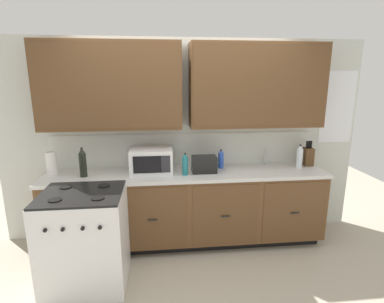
{
  "coord_description": "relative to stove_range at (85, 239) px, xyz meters",
  "views": [
    {
      "loc": [
        -0.3,
        -3.04,
        1.97
      ],
      "look_at": [
        0.06,
        0.27,
        1.16
      ],
      "focal_mm": 28.27,
      "sensor_mm": 36.0,
      "label": 1
    }
  ],
  "objects": [
    {
      "name": "ground_plane",
      "position": [
        1.04,
        0.33,
        -0.47
      ],
      "size": [
        8.04,
        8.04,
        0.0
      ],
      "primitive_type": "plane",
      "color": "#B2A893"
    },
    {
      "name": "wall_unit",
      "position": [
        1.04,
        0.83,
        1.18
      ],
      "size": [
        4.42,
        0.4,
        2.43
      ],
      "color": "silver",
      "rests_on": "ground_plane"
    },
    {
      "name": "counter_run",
      "position": [
        1.04,
        0.63,
        -0.0
      ],
      "size": [
        3.25,
        0.64,
        0.91
      ],
      "color": "black",
      "rests_on": "ground_plane"
    },
    {
      "name": "stove_range",
      "position": [
        0.0,
        0.0,
        0.0
      ],
      "size": [
        0.76,
        0.68,
        0.95
      ],
      "color": "white",
      "rests_on": "ground_plane"
    },
    {
      "name": "microwave",
      "position": [
        0.63,
        0.68,
        0.58
      ],
      "size": [
        0.48,
        0.37,
        0.28
      ],
      "color": "white",
      "rests_on": "counter_run"
    },
    {
      "name": "toaster",
      "position": [
        1.24,
        0.6,
        0.53
      ],
      "size": [
        0.28,
        0.18,
        0.19
      ],
      "color": "black",
      "rests_on": "counter_run"
    },
    {
      "name": "knife_block",
      "position": [
        2.56,
        0.75,
        0.55
      ],
      "size": [
        0.11,
        0.14,
        0.31
      ],
      "color": "#52361E",
      "rests_on": "counter_run"
    },
    {
      "name": "sink_faucet",
      "position": [
        2.04,
        0.84,
        0.54
      ],
      "size": [
        0.02,
        0.02,
        0.2
      ],
      "primitive_type": "cylinder",
      "color": "#B2B5BA",
      "rests_on": "counter_run"
    },
    {
      "name": "paper_towel_roll",
      "position": [
        -0.48,
        0.69,
        0.57
      ],
      "size": [
        0.12,
        0.12,
        0.26
      ],
      "primitive_type": "cylinder",
      "color": "white",
      "rests_on": "counter_run"
    },
    {
      "name": "bottle_clear",
      "position": [
        2.41,
        0.66,
        0.58
      ],
      "size": [
        0.07,
        0.07,
        0.29
      ],
      "color": "silver",
      "rests_on": "counter_run"
    },
    {
      "name": "bottle_dark",
      "position": [
        -0.11,
        0.58,
        0.6
      ],
      "size": [
        0.08,
        0.08,
        0.33
      ],
      "color": "black",
      "rests_on": "counter_run"
    },
    {
      "name": "bottle_blue",
      "position": [
        1.46,
        0.75,
        0.55
      ],
      "size": [
        0.07,
        0.07,
        0.23
      ],
      "color": "blue",
      "rests_on": "counter_run"
    },
    {
      "name": "bottle_teal",
      "position": [
        1.01,
        0.52,
        0.56
      ],
      "size": [
        0.06,
        0.06,
        0.26
      ],
      "color": "#1E707A",
      "rests_on": "counter_run"
    }
  ]
}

